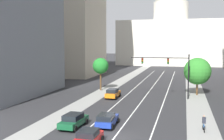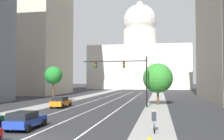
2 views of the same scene
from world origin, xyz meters
name	(u,v)px [view 1 (image 1 of 2)]	position (x,y,z in m)	size (l,w,h in m)	color
ground_plane	(155,83)	(0.00, 40.00, 0.00)	(400.00, 400.00, 0.00)	#2B2B2D
sidewalk_left	(115,85)	(-8.48, 35.00, 0.01)	(3.30, 130.00, 0.01)	gray
sidewalk_right	(194,88)	(8.48, 35.00, 0.01)	(3.30, 130.00, 0.01)	gray
lane_stripe_left	(129,93)	(-3.42, 25.00, 0.01)	(0.16, 90.00, 0.01)	white
lane_stripe_center	(147,94)	(0.00, 25.00, 0.01)	(0.16, 90.00, 0.01)	white
lane_stripe_right	(166,95)	(3.42, 25.00, 0.01)	(0.16, 90.00, 0.01)	white
capitol_building	(170,34)	(0.00, 104.98, 13.38)	(44.11, 26.54, 40.54)	beige
car_blue	(107,120)	(-1.70, 3.53, 0.77)	(2.09, 4.32, 1.45)	#1E389E
car_red	(88,138)	(-1.71, -2.88, 0.77)	(2.00, 4.05, 1.50)	red
car_orange	(113,93)	(-5.12, 19.77, 0.82)	(1.96, 4.32, 1.58)	orange
car_green	(73,120)	(-5.13, 2.21, 0.79)	(2.16, 4.53, 1.52)	#14512D
traffic_signal_mast	(170,67)	(4.15, 21.99, 5.31)	(9.64, 0.39, 7.40)	black
cyclist	(204,123)	(8.54, 4.27, 0.85)	(0.37, 1.70, 1.72)	black
street_tree_far_right	(197,71)	(8.70, 26.24, 4.27)	(4.76, 4.76, 6.66)	#51381E
street_tree_near_left	(101,66)	(-9.46, 27.20, 4.78)	(3.11, 3.11, 6.37)	#51381E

